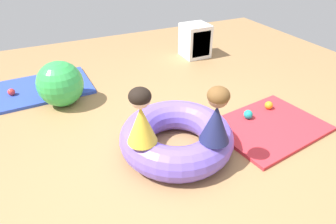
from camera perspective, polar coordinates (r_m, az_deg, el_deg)
name	(u,v)px	position (r m, az deg, el deg)	size (l,w,h in m)	color
ground_plane	(173,153)	(3.01, 0.97, -8.08)	(8.00, 8.00, 0.00)	#9E7549
gym_mat_far_right	(26,92)	(4.52, -26.06, 3.60)	(1.74, 0.93, 0.04)	#2D47B7
gym_mat_near_right	(269,127)	(3.54, 19.16, -2.71)	(1.21, 0.90, 0.04)	red
inflatable_cushion	(176,137)	(2.95, 1.67, -4.88)	(1.15, 1.15, 0.33)	#7056D1
child_in_yellow	(141,117)	(2.49, -5.30, -0.92)	(0.38, 0.38, 0.53)	yellow
child_in_navy	(216,116)	(2.53, 9.45, -0.71)	(0.31, 0.31, 0.53)	navy
play_ball_red	(11,92)	(4.44, -28.30, 3.47)	(0.09, 0.09, 0.09)	red
play_ball_blue	(77,87)	(4.23, -17.41, 4.75)	(0.11, 0.11, 0.11)	blue
play_ball_orange	(269,105)	(3.82, 19.11, 1.27)	(0.10, 0.10, 0.10)	orange
play_ball_teal	(248,114)	(3.55, 15.41, -0.45)	(0.11, 0.11, 0.11)	teal
exercise_ball_large	(60,84)	(3.92, -20.33, 5.19)	(0.58, 0.58, 0.58)	green
storage_cube	(196,41)	(5.25, 5.47, 13.67)	(0.44, 0.44, 0.56)	white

